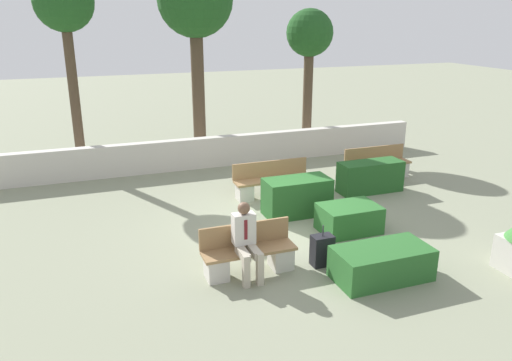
% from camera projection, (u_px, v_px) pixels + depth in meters
% --- Properties ---
extents(ground_plane, '(60.00, 60.00, 0.00)m').
position_uv_depth(ground_plane, '(282.00, 225.00, 10.68)').
color(ground_plane, gray).
extents(perimeter_wall, '(12.92, 0.30, 0.89)m').
position_uv_depth(perimeter_wall, '(219.00, 151.00, 14.78)').
color(perimeter_wall, beige).
rests_on(perimeter_wall, ground_plane).
extents(bench_front, '(1.64, 0.48, 0.85)m').
position_uv_depth(bench_front, '(249.00, 255.00, 8.65)').
color(bench_front, '#937047').
rests_on(bench_front, ground_plane).
extents(bench_left_side, '(1.86, 0.49, 0.85)m').
position_uv_depth(bench_left_side, '(377.00, 166.00, 13.69)').
color(bench_left_side, '#937047').
rests_on(bench_left_side, ground_plane).
extents(bench_right_side, '(1.97, 0.49, 0.85)m').
position_uv_depth(bench_right_side, '(273.00, 183.00, 12.34)').
color(bench_right_side, '#937047').
rests_on(bench_right_side, ground_plane).
extents(person_seated_man, '(0.38, 0.64, 1.32)m').
position_uv_depth(person_seated_man, '(246.00, 238.00, 8.37)').
color(person_seated_man, '#B2A893').
rests_on(person_seated_man, ground_plane).
extents(hedge_block_near_left, '(1.64, 0.84, 0.56)m').
position_uv_depth(hedge_block_near_left, '(382.00, 263.00, 8.45)').
color(hedge_block_near_left, '#286028').
rests_on(hedge_block_near_left, ground_plane).
extents(hedge_block_near_right, '(1.64, 0.61, 0.78)m').
position_uv_depth(hedge_block_near_right, '(370.00, 177.00, 12.61)').
color(hedge_block_near_right, '#235623').
rests_on(hedge_block_near_right, ground_plane).
extents(hedge_block_mid_left, '(1.47, 0.72, 0.84)m').
position_uv_depth(hedge_block_mid_left, '(297.00, 197.00, 11.15)').
color(hedge_block_mid_left, '#235623').
rests_on(hedge_block_mid_left, ground_plane).
extents(hedge_block_mid_right, '(1.20, 0.84, 0.56)m').
position_uv_depth(hedge_block_mid_right, '(349.00, 218.00, 10.32)').
color(hedge_block_mid_right, '#286028').
rests_on(hedge_block_mid_right, ground_plane).
extents(suitcase, '(0.38, 0.26, 0.77)m').
position_uv_depth(suitcase, '(322.00, 250.00, 8.91)').
color(suitcase, black).
rests_on(suitcase, ground_plane).
extents(tree_leftmost, '(1.57, 1.57, 5.41)m').
position_uv_depth(tree_leftmost, '(64.00, 9.00, 13.11)').
color(tree_leftmost, '#473828').
rests_on(tree_leftmost, ground_plane).
extents(tree_center_left, '(2.21, 2.21, 5.83)m').
position_uv_depth(tree_center_left, '(195.00, 4.00, 14.43)').
color(tree_center_left, '#473828').
rests_on(tree_center_left, ground_plane).
extents(tree_center_right, '(1.48, 1.48, 4.49)m').
position_uv_depth(tree_center_right, '(309.00, 39.00, 15.71)').
color(tree_center_right, '#473828').
rests_on(tree_center_right, ground_plane).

